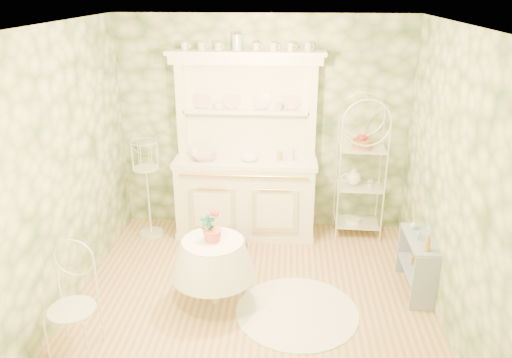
# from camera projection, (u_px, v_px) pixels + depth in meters

# --- Properties ---
(floor) EXTENTS (3.60, 3.60, 0.00)m
(floor) POSITION_uv_depth(u_px,v_px,m) (253.00, 302.00, 5.06)
(floor) COLOR tan
(floor) RESTS_ON ground
(ceiling) EXTENTS (3.60, 3.60, 0.00)m
(ceiling) POSITION_uv_depth(u_px,v_px,m) (252.00, 25.00, 4.07)
(ceiling) COLOR white
(ceiling) RESTS_ON floor
(wall_left) EXTENTS (3.60, 3.60, 0.00)m
(wall_left) POSITION_uv_depth(u_px,v_px,m) (61.00, 174.00, 4.68)
(wall_left) COLOR beige
(wall_left) RESTS_ON floor
(wall_right) EXTENTS (3.60, 3.60, 0.00)m
(wall_right) POSITION_uv_depth(u_px,v_px,m) (453.00, 184.00, 4.45)
(wall_right) COLOR beige
(wall_right) RESTS_ON floor
(wall_back) EXTENTS (3.60, 3.60, 0.00)m
(wall_back) POSITION_uv_depth(u_px,v_px,m) (263.00, 126.00, 6.24)
(wall_back) COLOR beige
(wall_back) RESTS_ON floor
(wall_front) EXTENTS (3.60, 3.60, 0.00)m
(wall_front) POSITION_uv_depth(u_px,v_px,m) (229.00, 292.00, 2.90)
(wall_front) COLOR beige
(wall_front) RESTS_ON floor
(kitchen_dresser) EXTENTS (1.87, 0.61, 2.29)m
(kitchen_dresser) POSITION_uv_depth(u_px,v_px,m) (245.00, 148.00, 6.07)
(kitchen_dresser) COLOR white
(kitchen_dresser) RESTS_ON floor
(bakers_rack) EXTENTS (0.60, 0.44, 1.87)m
(bakers_rack) POSITION_uv_depth(u_px,v_px,m) (361.00, 165.00, 6.13)
(bakers_rack) COLOR white
(bakers_rack) RESTS_ON floor
(side_shelf) EXTENTS (0.36, 0.76, 0.63)m
(side_shelf) POSITION_uv_depth(u_px,v_px,m) (417.00, 264.00, 5.15)
(side_shelf) COLOR #8E9DB8
(side_shelf) RESTS_ON floor
(round_table) EXTENTS (0.93, 0.93, 0.79)m
(round_table) POSITION_uv_depth(u_px,v_px,m) (214.00, 269.00, 4.91)
(round_table) COLOR white
(round_table) RESTS_ON floor
(cafe_chair) EXTENTS (0.45, 0.45, 0.99)m
(cafe_chair) POSITION_uv_depth(u_px,v_px,m) (71.00, 305.00, 4.20)
(cafe_chair) COLOR white
(cafe_chair) RESTS_ON floor
(birdcage_stand) EXTENTS (0.37, 0.37, 1.54)m
(birdcage_stand) POSITION_uv_depth(u_px,v_px,m) (147.00, 179.00, 6.15)
(birdcage_stand) COLOR white
(birdcage_stand) RESTS_ON floor
(floor_basket) EXTENTS (0.48, 0.48, 0.24)m
(floor_basket) POSITION_uv_depth(u_px,v_px,m) (233.00, 245.00, 5.92)
(floor_basket) COLOR #A36C3C
(floor_basket) RESTS_ON floor
(lace_rug) EXTENTS (1.57, 1.57, 0.01)m
(lace_rug) POSITION_uv_depth(u_px,v_px,m) (297.00, 312.00, 4.91)
(lace_rug) COLOR white
(lace_rug) RESTS_ON floor
(bowl_floral) EXTENTS (0.37, 0.37, 0.07)m
(bowl_floral) POSITION_uv_depth(u_px,v_px,m) (205.00, 159.00, 6.09)
(bowl_floral) COLOR white
(bowl_floral) RESTS_ON kitchen_dresser
(bowl_white) EXTENTS (0.22, 0.22, 0.07)m
(bowl_white) POSITION_uv_depth(u_px,v_px,m) (250.00, 160.00, 6.04)
(bowl_white) COLOR white
(bowl_white) RESTS_ON kitchen_dresser
(cup_left) EXTENTS (0.12, 0.12, 0.09)m
(cup_left) POSITION_uv_depth(u_px,v_px,m) (218.00, 107.00, 6.07)
(cup_left) COLOR white
(cup_left) RESTS_ON kitchen_dresser
(cup_right) EXTENTS (0.13, 0.13, 0.09)m
(cup_right) POSITION_uv_depth(u_px,v_px,m) (279.00, 108.00, 6.02)
(cup_right) COLOR white
(cup_right) RESTS_ON kitchen_dresser
(potted_geranium) EXTENTS (0.16, 0.12, 0.27)m
(potted_geranium) POSITION_uv_depth(u_px,v_px,m) (208.00, 228.00, 4.74)
(potted_geranium) COLOR #3F7238
(potted_geranium) RESTS_ON round_table
(bottle_amber) EXTENTS (0.08, 0.08, 0.17)m
(bottle_amber) POSITION_uv_depth(u_px,v_px,m) (427.00, 244.00, 4.79)
(bottle_amber) COLOR #AB883C
(bottle_amber) RESTS_ON side_shelf
(bottle_blue) EXTENTS (0.05, 0.05, 0.10)m
(bottle_blue) POSITION_uv_depth(u_px,v_px,m) (419.00, 236.00, 5.01)
(bottle_blue) COLOR #94AEBE
(bottle_blue) RESTS_ON side_shelf
(bottle_glass) EXTENTS (0.09, 0.09, 0.10)m
(bottle_glass) POSITION_uv_depth(u_px,v_px,m) (413.00, 225.00, 5.24)
(bottle_glass) COLOR silver
(bottle_glass) RESTS_ON side_shelf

